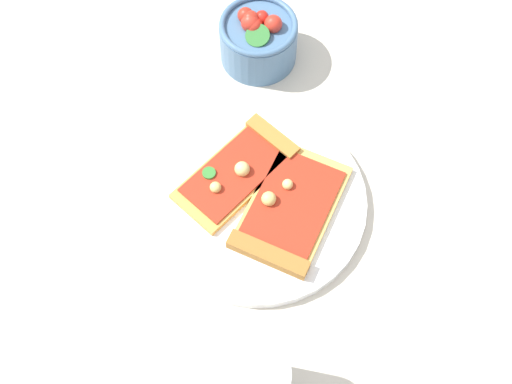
# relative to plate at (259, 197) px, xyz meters

# --- Properties ---
(ground_plane) EXTENTS (2.40, 2.40, 0.00)m
(ground_plane) POSITION_rel_plate_xyz_m (0.00, -0.00, -0.01)
(ground_plane) COLOR beige
(ground_plane) RESTS_ON ground
(plate) EXTENTS (0.27, 0.27, 0.01)m
(plate) POSITION_rel_plate_xyz_m (0.00, 0.00, 0.00)
(plate) COLOR white
(plate) RESTS_ON ground_plane
(pizza_slice_near) EXTENTS (0.17, 0.19, 0.02)m
(pizza_slice_near) POSITION_rel_plate_xyz_m (0.04, 0.02, 0.01)
(pizza_slice_near) COLOR #E5B256
(pizza_slice_near) RESTS_ON plate
(pizza_slice_far) EXTENTS (0.12, 0.17, 0.03)m
(pizza_slice_far) POSITION_rel_plate_xyz_m (-0.04, -0.00, 0.01)
(pizza_slice_far) COLOR gold
(pizza_slice_far) RESTS_ON plate
(salad_bowl) EXTENTS (0.10, 0.10, 0.08)m
(salad_bowl) POSITION_rel_plate_xyz_m (-0.19, 0.11, 0.03)
(salad_bowl) COLOR #4C7299
(salad_bowl) RESTS_ON ground_plane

